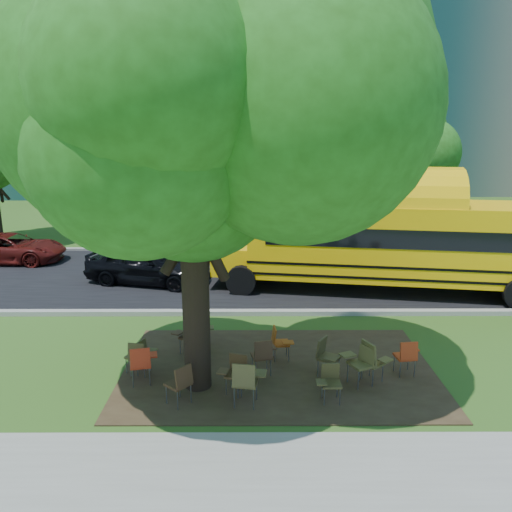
{
  "coord_description": "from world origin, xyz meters",
  "views": [
    {
      "loc": [
        0.46,
        -10.9,
        5.29
      ],
      "look_at": [
        0.5,
        3.1,
        1.77
      ],
      "focal_mm": 35.0,
      "sensor_mm": 36.0,
      "label": 1
    }
  ],
  "objects_px": {
    "chair_2": "(181,380)",
    "chair_8": "(138,353)",
    "chair_3": "(236,370)",
    "black_car": "(147,264)",
    "chair_9": "(190,333)",
    "chair_10": "(199,326)",
    "main_tree": "(190,121)",
    "chair_5": "(330,379)",
    "chair_0": "(142,361)",
    "chair_14": "(279,340)",
    "school_bus": "(414,242)",
    "chair_6": "(362,359)",
    "chair_12": "(326,354)",
    "chair_4": "(246,379)",
    "chair_11": "(263,353)",
    "chair_7": "(371,360)",
    "chair_1": "(140,355)",
    "chair_13": "(407,354)",
    "bg_car_red": "(11,248)"
  },
  "relations": [
    {
      "from": "chair_2",
      "to": "chair_8",
      "type": "relative_size",
      "value": 1.1
    },
    {
      "from": "chair_3",
      "to": "black_car",
      "type": "relative_size",
      "value": 0.19
    },
    {
      "from": "chair_9",
      "to": "chair_10",
      "type": "xyz_separation_m",
      "value": [
        0.2,
        0.33,
        0.04
      ]
    },
    {
      "from": "main_tree",
      "to": "chair_5",
      "type": "height_order",
      "value": "main_tree"
    },
    {
      "from": "chair_0",
      "to": "chair_14",
      "type": "relative_size",
      "value": 1.09
    },
    {
      "from": "school_bus",
      "to": "chair_6",
      "type": "height_order",
      "value": "school_bus"
    },
    {
      "from": "chair_2",
      "to": "chair_12",
      "type": "distance_m",
      "value": 3.23
    },
    {
      "from": "school_bus",
      "to": "chair_0",
      "type": "bearing_deg",
      "value": -131.14
    },
    {
      "from": "chair_4",
      "to": "chair_11",
      "type": "height_order",
      "value": "chair_4"
    },
    {
      "from": "chair_2",
      "to": "chair_10",
      "type": "bearing_deg",
      "value": 40.1
    },
    {
      "from": "chair_3",
      "to": "chair_7",
      "type": "distance_m",
      "value": 2.91
    },
    {
      "from": "chair_4",
      "to": "chair_14",
      "type": "height_order",
      "value": "chair_4"
    },
    {
      "from": "main_tree",
      "to": "black_car",
      "type": "relative_size",
      "value": 2.11
    },
    {
      "from": "chair_1",
      "to": "chair_13",
      "type": "xyz_separation_m",
      "value": [
        5.89,
        -0.02,
        0.02
      ]
    },
    {
      "from": "chair_6",
      "to": "chair_2",
      "type": "bearing_deg",
      "value": 77.36
    },
    {
      "from": "chair_3",
      "to": "chair_6",
      "type": "relative_size",
      "value": 0.86
    },
    {
      "from": "chair_4",
      "to": "chair_9",
      "type": "relative_size",
      "value": 1.13
    },
    {
      "from": "chair_5",
      "to": "chair_12",
      "type": "bearing_deg",
      "value": -94.82
    },
    {
      "from": "chair_4",
      "to": "chair_0",
      "type": "bearing_deg",
      "value": 167.01
    },
    {
      "from": "main_tree",
      "to": "chair_8",
      "type": "relative_size",
      "value": 11.44
    },
    {
      "from": "chair_5",
      "to": "black_car",
      "type": "relative_size",
      "value": 0.18
    },
    {
      "from": "chair_0",
      "to": "chair_6",
      "type": "bearing_deg",
      "value": -13.23
    },
    {
      "from": "chair_2",
      "to": "chair_7",
      "type": "xyz_separation_m",
      "value": [
        3.94,
        0.86,
        0.0
      ]
    },
    {
      "from": "bg_car_red",
      "to": "school_bus",
      "type": "bearing_deg",
      "value": -103.38
    },
    {
      "from": "chair_11",
      "to": "chair_0",
      "type": "bearing_deg",
      "value": 176.13
    },
    {
      "from": "chair_2",
      "to": "black_car",
      "type": "relative_size",
      "value": 0.2
    },
    {
      "from": "school_bus",
      "to": "chair_2",
      "type": "relative_size",
      "value": 14.33
    },
    {
      "from": "chair_13",
      "to": "chair_14",
      "type": "relative_size",
      "value": 1.04
    },
    {
      "from": "main_tree",
      "to": "black_car",
      "type": "bearing_deg",
      "value": 109.41
    },
    {
      "from": "chair_0",
      "to": "chair_12",
      "type": "height_order",
      "value": "chair_12"
    },
    {
      "from": "chair_6",
      "to": "school_bus",
      "type": "bearing_deg",
      "value": -50.19
    },
    {
      "from": "chair_5",
      "to": "black_car",
      "type": "height_order",
      "value": "black_car"
    },
    {
      "from": "chair_6",
      "to": "bg_car_red",
      "type": "distance_m",
      "value": 16.03
    },
    {
      "from": "bg_car_red",
      "to": "chair_11",
      "type": "bearing_deg",
      "value": -132.98
    },
    {
      "from": "chair_8",
      "to": "bg_car_red",
      "type": "height_order",
      "value": "bg_car_red"
    },
    {
      "from": "chair_14",
      "to": "main_tree",
      "type": "bearing_deg",
      "value": -59.41
    },
    {
      "from": "chair_0",
      "to": "chair_7",
      "type": "xyz_separation_m",
      "value": [
        4.89,
        0.05,
        -0.01
      ]
    },
    {
      "from": "chair_10",
      "to": "chair_13",
      "type": "distance_m",
      "value": 4.98
    },
    {
      "from": "chair_8",
      "to": "chair_2",
      "type": "bearing_deg",
      "value": -114.82
    },
    {
      "from": "chair_0",
      "to": "chair_3",
      "type": "xyz_separation_m",
      "value": [
        2.0,
        -0.32,
        -0.04
      ]
    },
    {
      "from": "chair_5",
      "to": "black_car",
      "type": "distance_m",
      "value": 9.63
    },
    {
      "from": "chair_7",
      "to": "chair_9",
      "type": "distance_m",
      "value": 4.35
    },
    {
      "from": "chair_1",
      "to": "chair_10",
      "type": "bearing_deg",
      "value": 63.3
    },
    {
      "from": "school_bus",
      "to": "chair_1",
      "type": "distance_m",
      "value": 9.89
    },
    {
      "from": "chair_7",
      "to": "chair_14",
      "type": "distance_m",
      "value": 2.22
    },
    {
      "from": "school_bus",
      "to": "bg_car_red",
      "type": "distance_m",
      "value": 15.84
    },
    {
      "from": "chair_1",
      "to": "school_bus",
      "type": "bearing_deg",
      "value": 47.68
    },
    {
      "from": "chair_1",
      "to": "chair_11",
      "type": "distance_m",
      "value": 2.72
    },
    {
      "from": "chair_0",
      "to": "chair_7",
      "type": "bearing_deg",
      "value": -12.76
    },
    {
      "from": "chair_6",
      "to": "bg_car_red",
      "type": "height_order",
      "value": "bg_car_red"
    }
  ]
}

